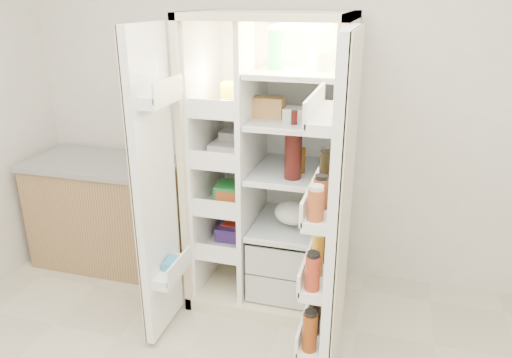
# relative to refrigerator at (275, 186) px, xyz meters

# --- Properties ---
(wall_back) EXTENTS (4.00, 0.02, 2.70)m
(wall_back) POSITION_rel_refrigerator_xyz_m (0.15, 0.35, 0.60)
(wall_back) COLOR beige
(wall_back) RESTS_ON floor
(refrigerator) EXTENTS (0.92, 0.70, 1.80)m
(refrigerator) POSITION_rel_refrigerator_xyz_m (0.00, 0.00, 0.00)
(refrigerator) COLOR beige
(refrigerator) RESTS_ON floor
(freezer_door) EXTENTS (0.15, 0.40, 1.72)m
(freezer_door) POSITION_rel_refrigerator_xyz_m (-0.51, -0.60, 0.15)
(freezer_door) COLOR white
(freezer_door) RESTS_ON floor
(fridge_door) EXTENTS (0.17, 0.58, 1.72)m
(fridge_door) POSITION_rel_refrigerator_xyz_m (0.47, -0.69, 0.12)
(fridge_door) COLOR white
(fridge_door) RESTS_ON floor
(kitchen_counter) EXTENTS (1.08, 0.58, 0.79)m
(kitchen_counter) POSITION_rel_refrigerator_xyz_m (-1.25, 0.03, -0.35)
(kitchen_counter) COLOR #9D754E
(kitchen_counter) RESTS_ON floor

